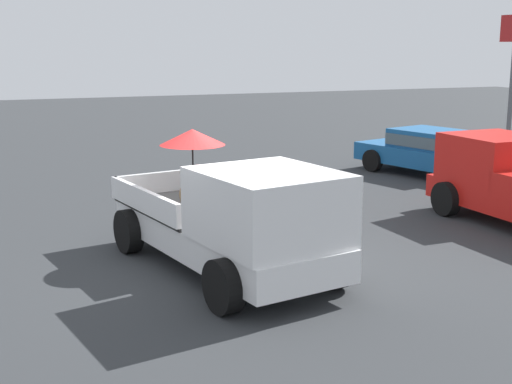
# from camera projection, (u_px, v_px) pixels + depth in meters

# --- Properties ---
(ground_plane) EXTENTS (80.00, 80.00, 0.00)m
(ground_plane) POSITION_uv_depth(u_px,v_px,m) (223.00, 269.00, 11.81)
(ground_plane) COLOR #2D3033
(pickup_truck_main) EXTENTS (5.30, 2.98, 2.27)m
(pickup_truck_main) POSITION_uv_depth(u_px,v_px,m) (236.00, 219.00, 11.24)
(pickup_truck_main) COLOR black
(pickup_truck_main) RESTS_ON ground
(parked_sedan_near) EXTENTS (4.61, 2.82, 1.33)m
(parked_sedan_near) POSITION_uv_depth(u_px,v_px,m) (430.00, 150.00, 20.12)
(parked_sedan_near) COLOR black
(parked_sedan_near) RESTS_ON ground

